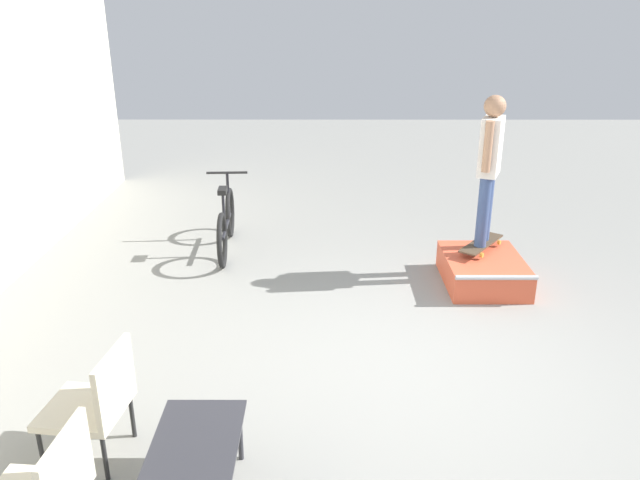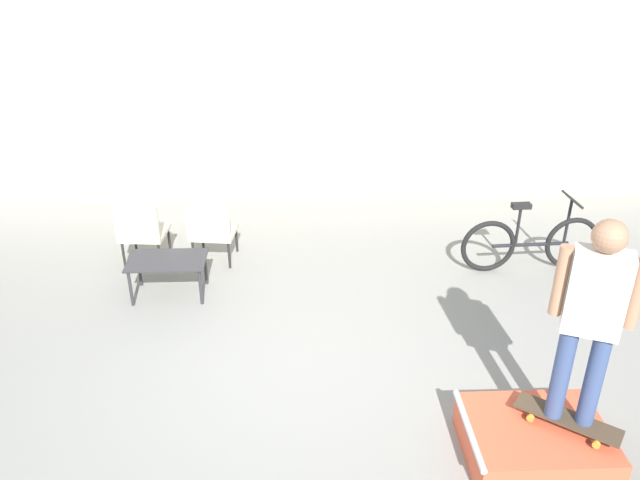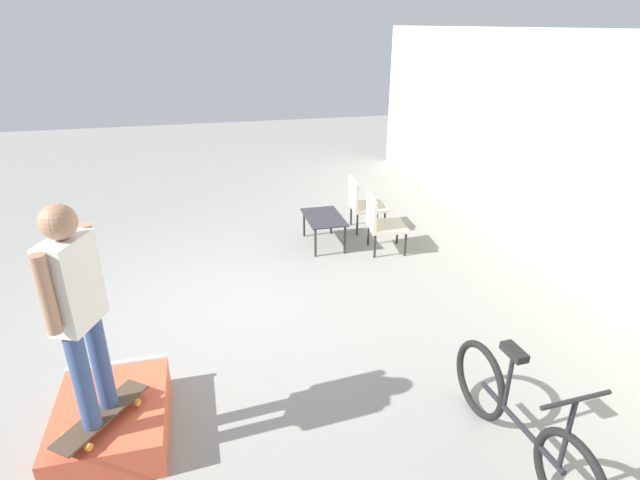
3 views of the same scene
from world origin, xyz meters
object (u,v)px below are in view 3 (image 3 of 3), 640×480
Objects in this scene: coffee_table at (324,220)px; bicycle at (520,421)px; person_skater at (76,302)px; skateboard_on_ramp at (102,416)px; skate_ramp_box at (113,419)px; patio_chair_right at (381,221)px; patio_chair_left at (363,203)px.

bicycle is at bearing 5.66° from coffee_table.
skateboard_on_ramp is at bearing -157.31° from person_skater.
skateboard_on_ramp is at bearing -3.20° from skate_ramp_box.
skate_ramp_box is at bearing 137.62° from patio_chair_right.
person_skater is at bearing -3.20° from skate_ramp_box.
skate_ramp_box is at bearing -110.92° from bicycle.
patio_chair_left is 1.00× the size of patio_chair_right.
patio_chair_left is at bearing 173.27° from bicycle.
person_skater reaches higher than coffee_table.
bicycle is (4.23, 0.42, -0.04)m from coffee_table.
coffee_table is 4.25m from bicycle.
coffee_table is 0.85m from patio_chair_right.
skate_ramp_box is at bearing -38.32° from coffee_table.
patio_chair_right is at bearing 155.25° from person_skater.
patio_chair_left is (-0.43, 0.74, 0.07)m from coffee_table.
patio_chair_right reaches higher than skate_ramp_box.
patio_chair_right is at bearing 130.59° from skate_ramp_box.
person_skater reaches higher than bicycle.
patio_chair_left is at bearing 120.06° from coffee_table.
patio_chair_right is (0.41, 0.74, 0.07)m from coffee_table.
coffee_table reaches higher than skateboard_on_ramp.
patio_chair_right is (-3.05, 3.32, -0.91)m from person_skater.
person_skater is 0.97× the size of bicycle.
patio_chair_left is at bearing 162.21° from person_skater.
person_skater is at bearing -107.07° from bicycle.
skateboard_on_ramp is 4.32m from coffee_table.
person_skater is 5.20m from patio_chair_left.
patio_chair_left is 0.84m from patio_chair_right.
coffee_table is (-3.25, 2.57, 0.24)m from skate_ramp_box.
skate_ramp_box is 1.23m from person_skater.
skate_ramp_box is 1.27× the size of coffee_table.
patio_chair_left is at bearing 7.05° from patio_chair_right.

